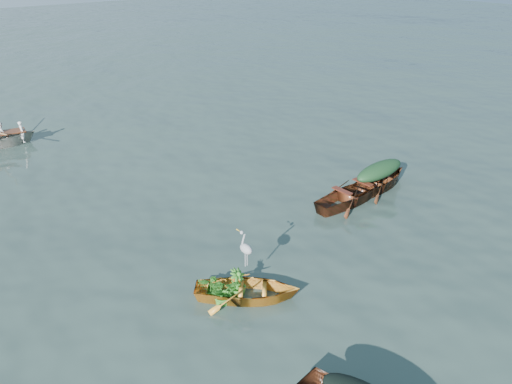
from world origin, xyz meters
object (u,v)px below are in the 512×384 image
Objects in this scene: yellow_dinghy at (247,298)px; heron at (246,254)px; green_tarp_boat at (377,189)px; open_wooden_boat at (351,202)px.

heron is at bearing 5.19° from yellow_dinghy.
green_tarp_boat is (7.14, 1.72, 0.00)m from yellow_dinghy.
open_wooden_boat is 4.53× the size of heron.
yellow_dinghy is at bearing 100.85° from green_tarp_boat.
yellow_dinghy is 3.34× the size of heron.
yellow_dinghy is 1.03m from heron.
green_tarp_boat is 4.55× the size of heron.
green_tarp_boat is at bearing -34.56° from yellow_dinghy.
open_wooden_boat is (5.69, 1.65, 0.00)m from yellow_dinghy.
yellow_dinghy is 0.73× the size of green_tarp_boat.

